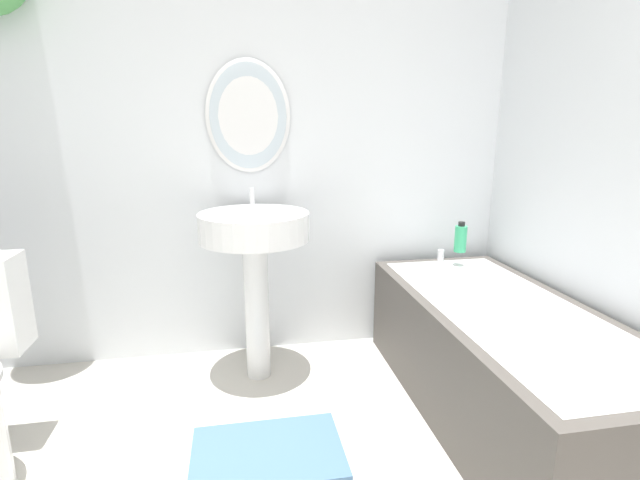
{
  "coord_description": "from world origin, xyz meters",
  "views": [
    {
      "loc": [
        -0.1,
        -0.19,
        1.24
      ],
      "look_at": [
        0.2,
        1.42,
        0.84
      ],
      "focal_mm": 26.0,
      "sensor_mm": 36.0,
      "label": 1
    }
  ],
  "objects": [
    {
      "name": "wall_back",
      "position": [
        -0.16,
        2.3,
        1.3
      ],
      "size": [
        2.89,
        0.41,
        2.4
      ],
      "color": "silver",
      "rests_on": "ground_plane"
    },
    {
      "name": "pedestal_sink",
      "position": [
        -0.02,
        1.99,
        0.69
      ],
      "size": [
        0.53,
        0.53,
        0.95
      ],
      "color": "white",
      "rests_on": "ground_plane"
    },
    {
      "name": "bathtub",
      "position": [
        1.02,
        1.47,
        0.26
      ],
      "size": [
        0.7,
        1.55,
        0.58
      ],
      "color": "#4C4742",
      "rests_on": "ground_plane"
    },
    {
      "name": "shampoo_bottle",
      "position": [
        1.1,
        2.09,
        0.65
      ],
      "size": [
        0.06,
        0.06,
        0.17
      ],
      "color": "#38B275",
      "rests_on": "bathtub"
    },
    {
      "name": "bath_mat",
      "position": [
        -0.02,
        1.38,
        0.01
      ],
      "size": [
        0.58,
        0.39,
        0.02
      ],
      "color": "#4C7093",
      "rests_on": "ground_plane"
    }
  ]
}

